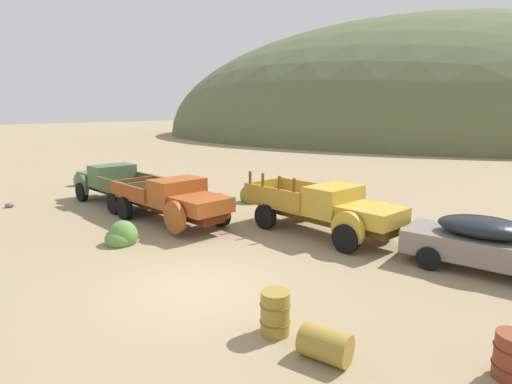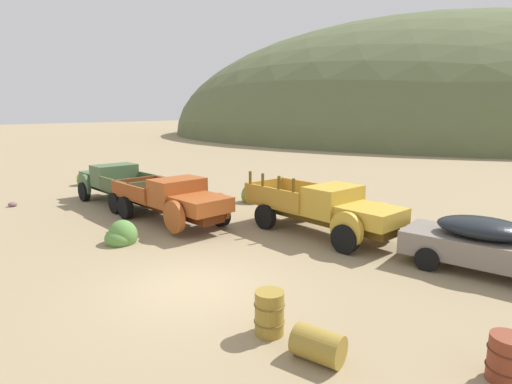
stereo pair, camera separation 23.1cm
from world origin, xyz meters
The scene contains 13 objects.
ground_plane centered at (0.00, 0.00, 0.00)m, with size 300.00×300.00×0.00m, color #998460.
hill_far_right centered at (-11.79, 74.70, 0.00)m, with size 99.08×77.37×41.56m, color #56603D.
truck_weathered_green centered at (-10.17, 5.49, 1.01)m, with size 6.25×3.35×1.89m.
truck_oxide_orange centered at (-4.66, 4.23, 1.01)m, with size 6.39×3.39×1.89m.
truck_faded_yellow centered at (1.15, 6.11, 1.00)m, with size 6.47×3.62×2.16m.
car_primer_gray centered at (6.48, 5.41, 0.82)m, with size 5.09×2.36×1.57m.
oil_drum_by_truck centered at (2.86, -0.78, 0.46)m, with size 0.64×0.64×0.92m.
oil_drum_foreground centered at (4.09, -1.06, 0.30)m, with size 0.92×0.62×0.60m.
bush_between_trucks centered at (-15.79, 7.62, 0.28)m, with size 1.23×1.04×1.16m.
bush_back_edge centered at (-2.19, 8.72, 0.18)m, with size 0.91×0.70×0.69m.
bush_near_barrel centered at (-4.52, 1.35, 0.25)m, with size 1.06×1.10×1.05m.
bush_front_right centered at (-4.43, 9.28, 0.31)m, with size 1.18×1.00×1.18m.
rock_flat centered at (-13.52, 2.05, 0.11)m, with size 0.38×0.40×0.23m, color #7D5661.
Camera 1 is at (6.72, -7.44, 4.49)m, focal length 28.60 mm.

